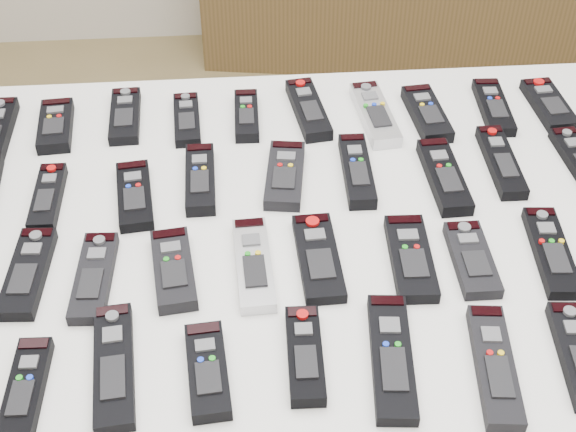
{
  "coord_description": "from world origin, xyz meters",
  "views": [
    {
      "loc": [
        -0.2,
        -0.93,
        1.65
      ],
      "look_at": [
        -0.13,
        0.0,
        0.8
      ],
      "focal_mm": 50.0,
      "sensor_mm": 36.0,
      "label": 1
    }
  ],
  "objects": [
    {
      "name": "table",
      "position": [
        -0.13,
        0.0,
        0.72
      ],
      "size": [
        1.25,
        0.88,
        0.78
      ],
      "color": "white",
      "rests_on": "ground"
    },
    {
      "name": "remote_1",
      "position": [
        -0.53,
        0.29,
        0.79
      ],
      "size": [
        0.07,
        0.15,
        0.02
      ],
      "primitive_type": "cube",
      "rotation": [
        0.0,
        0.0,
        0.07
      ],
      "color": "black",
      "rests_on": "table"
    },
    {
      "name": "remote_2",
      "position": [
        -0.41,
        0.31,
        0.79
      ],
      "size": [
        0.06,
        0.16,
        0.02
      ],
      "primitive_type": "cube",
      "rotation": [
        0.0,
        0.0,
        0.04
      ],
      "color": "black",
      "rests_on": "table"
    },
    {
      "name": "remote_3",
      "position": [
        -0.29,
        0.29,
        0.79
      ],
      "size": [
        0.05,
        0.15,
        0.02
      ],
      "primitive_type": "cube",
      "rotation": [
        0.0,
        0.0,
        0.05
      ],
      "color": "black",
      "rests_on": "table"
    },
    {
      "name": "remote_4",
      "position": [
        -0.18,
        0.29,
        0.79
      ],
      "size": [
        0.05,
        0.14,
        0.02
      ],
      "primitive_type": "cube",
      "rotation": [
        0.0,
        0.0,
        -0.02
      ],
      "color": "black",
      "rests_on": "table"
    },
    {
      "name": "remote_5",
      "position": [
        -0.07,
        0.3,
        0.79
      ],
      "size": [
        0.07,
        0.18,
        0.02
      ],
      "primitive_type": "cube",
      "rotation": [
        0.0,
        0.0,
        0.14
      ],
      "color": "black",
      "rests_on": "table"
    },
    {
      "name": "remote_6",
      "position": [
        0.05,
        0.28,
        0.79
      ],
      "size": [
        0.07,
        0.19,
        0.02
      ],
      "primitive_type": "cube",
      "rotation": [
        0.0,
        0.0,
        0.1
      ],
      "color": "#B7B7BC",
      "rests_on": "table"
    },
    {
      "name": "remote_7",
      "position": [
        0.15,
        0.27,
        0.79
      ],
      "size": [
        0.07,
        0.16,
        0.02
      ],
      "primitive_type": "cube",
      "rotation": [
        0.0,
        0.0,
        0.09
      ],
      "color": "black",
      "rests_on": "table"
    },
    {
      "name": "remote_8",
      "position": [
        0.28,
        0.29,
        0.79
      ],
      "size": [
        0.06,
        0.17,
        0.02
      ],
      "primitive_type": "cube",
      "rotation": [
        0.0,
        0.0,
        -0.05
      ],
      "color": "black",
      "rests_on": "table"
    },
    {
      "name": "remote_9",
      "position": [
        0.38,
        0.29,
        0.79
      ],
      "size": [
        0.07,
        0.16,
        0.02
      ],
      "primitive_type": "cube",
      "rotation": [
        0.0,
        0.0,
        0.07
      ],
      "color": "black",
      "rests_on": "table"
    },
    {
      "name": "remote_11",
      "position": [
        -0.52,
        0.09,
        0.79
      ],
      "size": [
        0.04,
        0.15,
        0.02
      ],
      "primitive_type": "cube",
      "rotation": [
        0.0,
        0.0,
        -0.01
      ],
      "color": "black",
      "rests_on": "table"
    },
    {
      "name": "remote_12",
      "position": [
        -0.38,
        0.08,
        0.79
      ],
      "size": [
        0.07,
        0.16,
        0.02
      ],
      "primitive_type": "cube",
      "rotation": [
        0.0,
        0.0,
        0.11
      ],
      "color": "black",
      "rests_on": "table"
    },
    {
      "name": "remote_13",
      "position": [
        -0.27,
        0.11,
        0.79
      ],
      "size": [
        0.05,
        0.17,
        0.02
      ],
      "primitive_type": "cube",
      "rotation": [
        0.0,
        0.0,
        0.01
      ],
      "color": "black",
      "rests_on": "table"
    },
    {
      "name": "remote_14",
      "position": [
        -0.13,
        0.11,
        0.79
      ],
      "size": [
        0.08,
        0.17,
        0.02
      ],
      "primitive_type": "cube",
      "rotation": [
        0.0,
        0.0,
        -0.14
      ],
      "color": "black",
      "rests_on": "table"
    },
    {
      "name": "remote_15",
      "position": [
        -0.0,
        0.12,
        0.79
      ],
      "size": [
        0.05,
        0.18,
        0.02
      ],
      "primitive_type": "cube",
      "rotation": [
        0.0,
        0.0,
        -0.02
      ],
      "color": "black",
      "rests_on": "table"
    },
    {
      "name": "remote_16",
      "position": [
        0.14,
        0.09,
        0.79
      ],
      "size": [
        0.06,
        0.18,
        0.02
      ],
      "primitive_type": "cube",
      "rotation": [
        0.0,
        0.0,
        0.04
      ],
      "color": "black",
      "rests_on": "table"
    },
    {
      "name": "remote_17",
      "position": [
        0.25,
        0.12,
        0.79
      ],
      "size": [
        0.05,
        0.18,
        0.02
      ],
      "primitive_type": "cube",
      "rotation": [
        0.0,
        0.0,
        -0.01
      ],
      "color": "black",
      "rests_on": "table"
    },
    {
      "name": "remote_20",
      "position": [
        -0.52,
        -0.08,
        0.79
      ],
      "size": [
        0.06,
        0.18,
        0.02
      ],
      "primitive_type": "cube",
      "rotation": [
        0.0,
        0.0,
        -0.06
      ],
      "color": "black",
      "rests_on": "table"
    },
    {
      "name": "remote_21",
      "position": [
        -0.42,
        -0.1,
        0.79
      ],
      "size": [
        0.06,
        0.17,
        0.02
      ],
      "primitive_type": "cube",
      "rotation": [
        0.0,
        0.0,
        -0.05
      ],
      "color": "black",
      "rests_on": "table"
    },
    {
      "name": "remote_22",
      "position": [
        -0.31,
        -0.09,
        0.79
      ],
      "size": [
        0.08,
        0.16,
        0.02
      ],
      "primitive_type": "cube",
      "rotation": [
        0.0,
        0.0,
        0.12
      ],
      "color": "black",
      "rests_on": "table"
    },
    {
      "name": "remote_23",
      "position": [
        -0.19,
        -0.09,
        0.79
      ],
      "size": [
        0.06,
        0.19,
        0.02
      ],
      "primitive_type": "cube",
      "rotation": [
        0.0,
        0.0,
        0.04
      ],
      "color": "#B7B7BC",
      "rests_on": "table"
    },
    {
      "name": "remote_24",
      "position": [
        -0.09,
        -0.08,
        0.79
      ],
      "size": [
        0.07,
        0.18,
        0.02
      ],
      "primitive_type": "cube",
      "rotation": [
        0.0,
        0.0,
        0.04
      ],
      "color": "black",
      "rests_on": "table"
    },
    {
      "name": "remote_25",
      "position": [
        0.05,
        -0.09,
        0.79
      ],
      "size": [
        0.07,
        0.17,
        0.02
      ],
      "primitive_type": "cube",
      "rotation": [
        0.0,
        0.0,
        -0.04
      ],
      "color": "black",
      "rests_on": "table"
    },
    {
      "name": "remote_26",
      "position": [
        0.14,
        -0.1,
        0.79
      ],
      "size": [
        0.06,
        0.15,
        0.02
      ],
      "primitive_type": "cube",
      "rotation": [
        0.0,
        0.0,
        -0.0
      ],
      "color": "black",
      "rests_on": "table"
    },
    {
      "name": "remote_27",
      "position": [
        0.26,
        -0.1,
        0.79
      ],
      "size": [
        0.06,
        0.19,
        0.02
      ],
      "primitive_type": "cube",
      "rotation": [
        0.0,
        0.0,
        -0.08
      ],
      "color": "black",
      "rests_on": "table"
    },
    {
      "name": "remote_30",
      "position": [
        -0.49,
        -0.29,
        0.79
      ],
      "size": [
        0.05,
        0.16,
        0.02
      ],
      "primitive_type": "cube",
      "rotation": [
        0.0,
        0.0,
        -0.03
      ],
      "color": "black",
      "rests_on": "table"
    },
    {
      "name": "remote_31",
      "position": [
        -0.38,
        -0.26,
        0.79
      ],
      "size": [
        0.07,
        0.2,
        0.02
      ],
      "primitive_type": "cube",
      "rotation": [
        0.0,
        0.0,
        0.09
      ],
      "color": "black",
      "rests_on": "table"
    },
    {
      "name": "remote_32",
      "position": [
        -0.26,
        -0.28,
        0.79
      ],
      "size": [
        0.06,
        0.15,
        0.02
      ],
      "primitive_type": "cube",
      "rotation": [
        0.0,
        0.0,
        0.08
      ],
      "color": "black",
      "rests_on": "table"
    },
    {
      "name": "remote_33",
      "position": [
        -0.13,
        -0.26,
        0.79
      ],
      "size": [
        0.05,
        0.16,
        0.02
      ],
      "primitive_type": "cube",
      "rotation": [
        0.0,
        0.0,
        -0.03
      ],
      "color": "black",
      "rests_on": "table"
    },
    {
      "name": "remote_34",
      "position": [
        -0.01,
        -0.28,
        0.79
      ],
      "size": [
        0.07,
        0.21,
        0.02
      ],
      "primitive_type": "cube",
      "rotation": [
        0.0,
        0.0,
        -0.09
      ],
      "color": "black",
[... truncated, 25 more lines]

